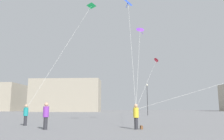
{
  "coord_description": "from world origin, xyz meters",
  "views": [
    {
      "loc": [
        1.04,
        -4.18,
        1.42
      ],
      "look_at": [
        0.0,
        20.14,
        5.52
      ],
      "focal_mm": 35.87,
      "sensor_mm": 36.0,
      "label": 1
    }
  ],
  "objects_px": {
    "kite_crimson_diamond": "(156,61)",
    "lamppost_east": "(147,95)",
    "handbag_beside_flyer": "(141,127)",
    "kite_cobalt_delta": "(128,4)",
    "building_centre_hall": "(66,96)",
    "kite_emerald_delta": "(89,9)",
    "kite_violet_diamond": "(140,30)",
    "person_in_yellow": "(136,115)",
    "person_in_purple": "(46,115)",
    "person_in_teal": "(26,114)"
  },
  "relations": [
    {
      "from": "person_in_purple",
      "to": "building_centre_hall",
      "type": "xyz_separation_m",
      "value": [
        -15.02,
        65.23,
        4.77
      ]
    },
    {
      "from": "kite_cobalt_delta",
      "to": "handbag_beside_flyer",
      "type": "xyz_separation_m",
      "value": [
        0.63,
        -3.6,
        -10.56
      ]
    },
    {
      "from": "handbag_beside_flyer",
      "to": "kite_crimson_diamond",
      "type": "bearing_deg",
      "value": 78.27
    },
    {
      "from": "kite_violet_diamond",
      "to": "lamppost_east",
      "type": "distance_m",
      "value": 19.92
    },
    {
      "from": "kite_emerald_delta",
      "to": "lamppost_east",
      "type": "xyz_separation_m",
      "value": [
        8.67,
        16.53,
        -9.47
      ]
    },
    {
      "from": "kite_cobalt_delta",
      "to": "building_centre_hall",
      "type": "distance_m",
      "value": 64.71
    },
    {
      "from": "person_in_teal",
      "to": "kite_crimson_diamond",
      "type": "xyz_separation_m",
      "value": [
        13.67,
        19.79,
        8.46
      ]
    },
    {
      "from": "kite_crimson_diamond",
      "to": "handbag_beside_flyer",
      "type": "height_order",
      "value": "kite_crimson_diamond"
    },
    {
      "from": "person_in_purple",
      "to": "kite_cobalt_delta",
      "type": "distance_m",
      "value": 11.99
    },
    {
      "from": "kite_emerald_delta",
      "to": "building_centre_hall",
      "type": "relative_size",
      "value": 0.52
    },
    {
      "from": "kite_crimson_diamond",
      "to": "handbag_beside_flyer",
      "type": "xyz_separation_m",
      "value": [
        -4.65,
        -22.39,
        -9.26
      ]
    },
    {
      "from": "kite_violet_diamond",
      "to": "kite_cobalt_delta",
      "type": "relative_size",
      "value": 0.9
    },
    {
      "from": "person_in_yellow",
      "to": "person_in_purple",
      "type": "height_order",
      "value": "person_in_purple"
    },
    {
      "from": "lamppost_east",
      "to": "person_in_teal",
      "type": "bearing_deg",
      "value": -117.41
    },
    {
      "from": "kite_violet_diamond",
      "to": "person_in_yellow",
      "type": "bearing_deg",
      "value": -97.92
    },
    {
      "from": "kite_cobalt_delta",
      "to": "handbag_beside_flyer",
      "type": "relative_size",
      "value": 31.1
    },
    {
      "from": "kite_emerald_delta",
      "to": "kite_crimson_diamond",
      "type": "height_order",
      "value": "kite_emerald_delta"
    },
    {
      "from": "kite_violet_diamond",
      "to": "lamppost_east",
      "type": "xyz_separation_m",
      "value": [
        2.72,
        18.83,
        -5.91
      ]
    },
    {
      "from": "person_in_yellow",
      "to": "building_centre_hall",
      "type": "distance_m",
      "value": 68.29
    },
    {
      "from": "person_in_purple",
      "to": "lamppost_east",
      "type": "relative_size",
      "value": 0.3
    },
    {
      "from": "person_in_yellow",
      "to": "kite_emerald_delta",
      "type": "relative_size",
      "value": 0.13
    },
    {
      "from": "kite_cobalt_delta",
      "to": "building_centre_hall",
      "type": "xyz_separation_m",
      "value": [
        -20.71,
        61.11,
        -4.95
      ]
    },
    {
      "from": "kite_violet_diamond",
      "to": "handbag_beside_flyer",
      "type": "distance_m",
      "value": 12.43
    },
    {
      "from": "person_in_purple",
      "to": "kite_cobalt_delta",
      "type": "xyz_separation_m",
      "value": [
        5.69,
        4.12,
        9.72
      ]
    },
    {
      "from": "person_in_teal",
      "to": "kite_violet_diamond",
      "type": "xyz_separation_m",
      "value": [
        9.78,
        5.28,
        8.79
      ]
    },
    {
      "from": "kite_violet_diamond",
      "to": "handbag_beside_flyer",
      "type": "relative_size",
      "value": 27.9
    },
    {
      "from": "building_centre_hall",
      "to": "lamppost_east",
      "type": "relative_size",
      "value": 4.26
    },
    {
      "from": "kite_crimson_diamond",
      "to": "lamppost_east",
      "type": "relative_size",
      "value": 4.13
    },
    {
      "from": "person_in_purple",
      "to": "person_in_teal",
      "type": "xyz_separation_m",
      "value": [
        -2.7,
        3.12,
        -0.04
      ]
    },
    {
      "from": "person_in_yellow",
      "to": "person_in_teal",
      "type": "height_order",
      "value": "person_in_teal"
    },
    {
      "from": "person_in_yellow",
      "to": "lamppost_east",
      "type": "relative_size",
      "value": 0.29
    },
    {
      "from": "person_in_purple",
      "to": "handbag_beside_flyer",
      "type": "relative_size",
      "value": 5.49
    },
    {
      "from": "kite_cobalt_delta",
      "to": "lamppost_east",
      "type": "distance_m",
      "value": 24.45
    },
    {
      "from": "kite_cobalt_delta",
      "to": "kite_crimson_diamond",
      "type": "relative_size",
      "value": 0.42
    },
    {
      "from": "kite_crimson_diamond",
      "to": "person_in_purple",
      "type": "bearing_deg",
      "value": -115.59
    },
    {
      "from": "person_in_purple",
      "to": "kite_emerald_delta",
      "type": "xyz_separation_m",
      "value": [
        1.13,
        10.68,
        12.3
      ]
    },
    {
      "from": "kite_violet_diamond",
      "to": "handbag_beside_flyer",
      "type": "bearing_deg",
      "value": -95.51
    },
    {
      "from": "kite_emerald_delta",
      "to": "kite_crimson_diamond",
      "type": "xyz_separation_m",
      "value": [
        9.84,
        12.23,
        -3.89
      ]
    },
    {
      "from": "kite_violet_diamond",
      "to": "person_in_teal",
      "type": "bearing_deg",
      "value": -151.65
    },
    {
      "from": "kite_emerald_delta",
      "to": "lamppost_east",
      "type": "distance_m",
      "value": 20.94
    },
    {
      "from": "person_in_yellow",
      "to": "kite_emerald_delta",
      "type": "height_order",
      "value": "kite_emerald_delta"
    },
    {
      "from": "person_in_yellow",
      "to": "handbag_beside_flyer",
      "type": "relative_size",
      "value": 5.22
    },
    {
      "from": "person_in_teal",
      "to": "kite_cobalt_delta",
      "type": "distance_m",
      "value": 12.91
    },
    {
      "from": "kite_violet_diamond",
      "to": "kite_crimson_diamond",
      "type": "bearing_deg",
      "value": 75.0
    },
    {
      "from": "building_centre_hall",
      "to": "kite_crimson_diamond",
      "type": "bearing_deg",
      "value": -58.44
    },
    {
      "from": "kite_violet_diamond",
      "to": "handbag_beside_flyer",
      "type": "height_order",
      "value": "kite_violet_diamond"
    },
    {
      "from": "person_in_yellow",
      "to": "building_centre_hall",
      "type": "relative_size",
      "value": 0.07
    },
    {
      "from": "kite_violet_diamond",
      "to": "kite_crimson_diamond",
      "type": "xyz_separation_m",
      "value": [
        3.89,
        14.52,
        -0.33
      ]
    },
    {
      "from": "kite_violet_diamond",
      "to": "lamppost_east",
      "type": "height_order",
      "value": "kite_violet_diamond"
    },
    {
      "from": "kite_violet_diamond",
      "to": "kite_crimson_diamond",
      "type": "distance_m",
      "value": 15.03
    }
  ]
}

